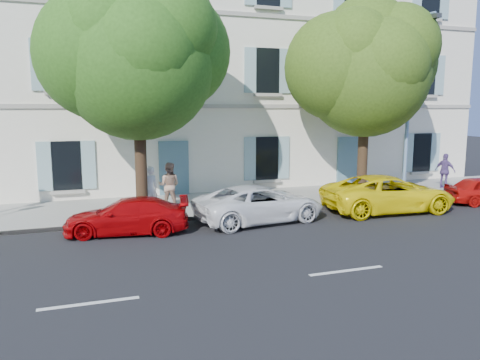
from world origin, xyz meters
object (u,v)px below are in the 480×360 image
object	(u,v)px
tree_right	(366,75)
pedestrian_c	(445,171)
pedestrian_b	(169,185)
car_white_coupe	(260,204)
tree_left	(138,63)
street_lamp	(411,98)
pedestrian_a	(150,189)
car_red_coupe	(127,216)
car_yellow_supercar	(388,193)

from	to	relation	value
tree_right	pedestrian_c	bearing A→B (deg)	5.93
pedestrian_b	car_white_coupe	bearing A→B (deg)	161.44
car_white_coupe	tree_left	size ratio (longest dim) A/B	0.56
car_white_coupe	street_lamp	xyz separation A→B (m)	(7.14, 1.31, 3.70)
pedestrian_c	pedestrian_a	bearing A→B (deg)	68.87
car_red_coupe	car_yellow_supercar	xyz separation A→B (m)	(9.76, 0.00, 0.14)
car_yellow_supercar	pedestrian_a	xyz separation A→B (m)	(-8.70, 2.32, 0.29)
pedestrian_a	pedestrian_b	bearing A→B (deg)	-172.59
tree_left	car_red_coupe	bearing A→B (deg)	-110.65
car_yellow_supercar	tree_left	bearing A→B (deg)	81.62
street_lamp	pedestrian_c	xyz separation A→B (m)	(3.31, 1.43, -3.36)
street_lamp	pedestrian_b	xyz separation A→B (m)	(-9.85, 1.25, -3.32)
car_yellow_supercar	pedestrian_b	bearing A→B (deg)	74.91
car_white_coupe	car_yellow_supercar	bearing A→B (deg)	-99.00
tree_right	street_lamp	xyz separation A→B (m)	(1.59, -0.92, -0.96)
car_white_coupe	car_yellow_supercar	world-z (taller)	car_yellow_supercar
pedestrian_a	pedestrian_c	bearing A→B (deg)	166.41
tree_left	car_white_coupe	bearing A→B (deg)	-25.12
car_red_coupe	tree_right	size ratio (longest dim) A/B	0.48
car_white_coupe	pedestrian_a	distance (m)	4.14
car_white_coupe	tree_right	distance (m)	7.58
tree_right	pedestrian_a	distance (m)	10.00
car_red_coupe	pedestrian_c	xyz separation A→B (m)	(14.99, 2.83, 0.41)
street_lamp	car_white_coupe	bearing A→B (deg)	-169.62
tree_left	pedestrian_a	xyz separation A→B (m)	(0.35, 0.44, -4.46)
tree_left	pedestrian_c	size ratio (longest dim) A/B	4.98
pedestrian_a	pedestrian_b	size ratio (longest dim) A/B	0.96
car_red_coupe	pedestrian_a	bearing A→B (deg)	166.02
pedestrian_b	tree_right	bearing A→B (deg)	-157.44
car_yellow_supercar	tree_right	xyz separation A→B (m)	(0.33, 2.32, 4.60)
tree_right	car_white_coupe	bearing A→B (deg)	-158.10
car_white_coupe	street_lamp	bearing A→B (deg)	-87.63
car_red_coupe	tree_left	bearing A→B (deg)	169.90
car_red_coupe	pedestrian_c	world-z (taller)	pedestrian_c
pedestrian_a	pedestrian_b	distance (m)	0.83
tree_right	pedestrian_b	size ratio (longest dim) A/B	4.59
tree_left	pedestrian_c	world-z (taller)	tree_left
pedestrian_b	pedestrian_c	bearing A→B (deg)	-154.38
pedestrian_a	street_lamp	bearing A→B (deg)	159.34
pedestrian_a	car_white_coupe	bearing A→B (deg)	131.59
street_lamp	pedestrian_b	bearing A→B (deg)	172.75
car_white_coupe	car_yellow_supercar	xyz separation A→B (m)	(5.22, -0.09, 0.06)
tree_right	street_lamp	distance (m)	2.07
pedestrian_b	pedestrian_c	distance (m)	13.16
tree_left	pedestrian_b	distance (m)	4.62
car_red_coupe	street_lamp	distance (m)	12.35
car_white_coupe	pedestrian_b	bearing A→B (deg)	38.60
car_yellow_supercar	car_red_coupe	bearing A→B (deg)	93.39
car_white_coupe	pedestrian_b	distance (m)	3.75
pedestrian_c	tree_right	bearing A→B (deg)	72.71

